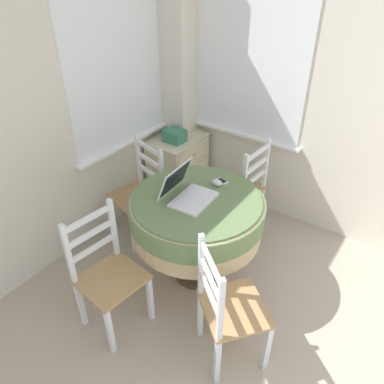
{
  "coord_description": "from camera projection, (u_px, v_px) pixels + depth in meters",
  "views": [
    {
      "loc": [
        -0.83,
        0.94,
        2.35
      ],
      "look_at": [
        1.18,
        2.37,
        0.69
      ],
      "focal_mm": 35.0,
      "sensor_mm": 36.0,
      "label": 1
    }
  ],
  "objects": [
    {
      "name": "dining_chair_near_right_window",
      "position": [
        242.0,
        190.0,
        3.44
      ],
      "size": [
        0.43,
        0.41,
        0.93
      ],
      "color": "#A87F51",
      "rests_on": "ground_plane"
    },
    {
      "name": "dining_chair_near_back_window",
      "position": [
        140.0,
        194.0,
        3.38
      ],
      "size": [
        0.48,
        0.5,
        0.93
      ],
      "color": "#A87F51",
      "rests_on": "ground_plane"
    },
    {
      "name": "round_dining_table",
      "position": [
        197.0,
        215.0,
        2.83
      ],
      "size": [
        1.02,
        1.02,
        0.78
      ],
      "color": "#4C3D2D",
      "rests_on": "ground_plane"
    },
    {
      "name": "storage_box",
      "position": [
        175.0,
        136.0,
        3.7
      ],
      "size": [
        0.17,
        0.2,
        0.12
      ],
      "color": "#387A5B",
      "rests_on": "corner_cabinet"
    },
    {
      "name": "computer_mouse",
      "position": [
        217.0,
        183.0,
        2.88
      ],
      "size": [
        0.06,
        0.09,
        0.05
      ],
      "color": "silver",
      "rests_on": "round_dining_table"
    },
    {
      "name": "laptop",
      "position": [
        187.0,
        192.0,
        2.72
      ],
      "size": [
        0.36,
        0.35,
        0.25
      ],
      "color": "silver",
      "rests_on": "round_dining_table"
    },
    {
      "name": "dining_chair_camera_near",
      "position": [
        228.0,
        308.0,
        2.33
      ],
      "size": [
        0.56,
        0.56,
        0.93
      ],
      "color": "#A87F51",
      "rests_on": "ground_plane"
    },
    {
      "name": "cell_phone",
      "position": [
        221.0,
        181.0,
        2.93
      ],
      "size": [
        0.08,
        0.11,
        0.01
      ],
      "color": "#B2B7BC",
      "rests_on": "round_dining_table"
    },
    {
      "name": "corner_room_shell",
      "position": [
        233.0,
        124.0,
        2.63
      ],
      "size": [
        4.5,
        5.18,
        2.55
      ],
      "color": "beige",
      "rests_on": "ground_plane"
    },
    {
      "name": "corner_cabinet",
      "position": [
        178.0,
        167.0,
        4.0
      ],
      "size": [
        0.6,
        0.44,
        0.69
      ],
      "color": "beige",
      "rests_on": "ground_plane"
    },
    {
      "name": "dining_chair_left_flank",
      "position": [
        108.0,
        275.0,
        2.56
      ],
      "size": [
        0.45,
        0.43,
        0.93
      ],
      "color": "#A87F51",
      "rests_on": "ground_plane"
    }
  ]
}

